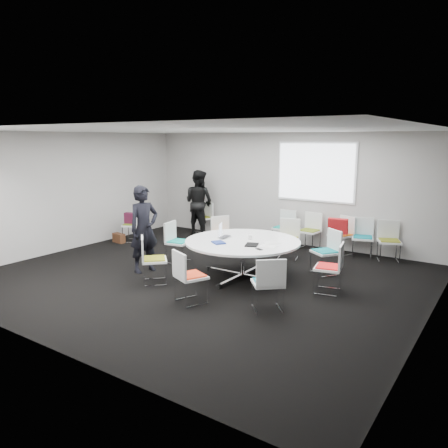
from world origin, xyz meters
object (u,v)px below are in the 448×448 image
Objects in this scene: chair_spare_left at (133,231)px; maroon_bag at (132,218)px; chair_ring_b at (325,260)px; person_main at (144,229)px; chair_ring_h at (268,294)px; chair_ring_g at (190,286)px; chair_back_d at (362,245)px; chair_back_a at (284,235)px; chair_back_e at (389,249)px; brown_bag at (119,238)px; chair_ring_d at (224,243)px; chair_back_c at (341,242)px; chair_person_back at (203,224)px; chair_ring_f at (154,269)px; chair_ring_a at (329,277)px; cup at (250,237)px; person_back at (199,203)px; conference_table at (242,250)px; laptop at (227,237)px; chair_back_b at (309,238)px; chair_ring_c at (288,247)px; chair_ring_e at (178,250)px.

chair_spare_left is 2.20× the size of maroon_bag.
chair_ring_b is 0.51× the size of person_main.
person_main is at bearing 130.17° from chair_ring_h.
maroon_bag is (-5.16, 2.16, 0.34)m from chair_ring_h.
chair_ring_g is 1.00× the size of chair_back_d.
chair_back_a is 2.54m from chair_back_e.
chair_spare_left is (-3.45, -1.81, 0.00)m from chair_back_a.
chair_back_d reaches higher than brown_bag.
chair_ring_d is 1.00× the size of chair_back_d.
chair_back_c is 1.00× the size of chair_person_back.
chair_ring_f and chair_spare_left have the same top height.
chair_ring_a is 1.00× the size of chair_back_e.
chair_back_d is at bearing -28.42° from person_main.
chair_ring_a and chair_back_e have the same top height.
chair_ring_g is 4.69m from chair_spare_left.
chair_back_e is 3.31m from cup.
chair_ring_b and chair_ring_d have the same top height.
person_back is at bearing 61.19° from maroon_bag.
person_back is at bearing 8.31° from chair_back_a.
chair_back_e is (2.05, 4.37, 0.00)m from chair_ring_g.
chair_ring_f is at bearing 27.51° from chair_back_e.
chair_ring_f is 3.50m from chair_spare_left.
chair_spare_left is at bearing 65.28° from person_main.
chair_ring_f is at bearing -134.06° from conference_table.
laptop is (-1.35, -2.75, 0.47)m from chair_back_c.
person_back reaches higher than maroon_bag.
chair_back_d is 1.00× the size of chair_back_e.
chair_back_e is at bearing 36.62° from chair_ring_h.
person_main is (-3.09, -1.87, 0.59)m from chair_ring_b.
chair_back_b is at bearing -162.02° from chair_person_back.
person_main is (1.19, -3.53, 0.59)m from chair_person_back.
chair_ring_d is 0.49× the size of person_back.
person_back is (-2.55, -0.16, 0.63)m from chair_back_a.
chair_ring_c and chair_back_b have the same top height.
chair_ring_e is at bearing 79.58° from laptop.
person_back reaches higher than chair_ring_a.
laptop is at bearing 100.94° from chair_ring_h.
chair_back_d is at bearing -153.22° from chair_back_c.
chair_ring_a is 1.00× the size of chair_spare_left.
chair_ring_d and chair_ring_e have the same top height.
conference_table is at bearing 104.76° from chair_back_a.
chair_person_back is at bearing 33.22° from person_main.
chair_back_d and chair_spare_left have the same top height.
chair_ring_e is 4.15m from chair_back_d.
chair_person_back is (-4.01, 0.01, 0.00)m from chair_back_c.
chair_ring_f reaches higher than conference_table.
chair_ring_h reaches higher than maroon_bag.
person_back reaches higher than laptop.
chair_person_back is 3.77m from person_main.
chair_ring_d is 9.78× the size of cup.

